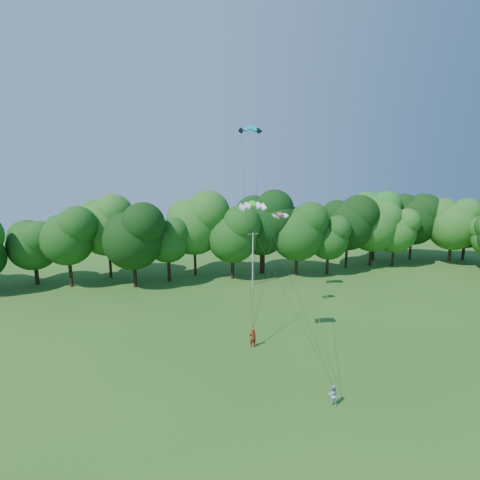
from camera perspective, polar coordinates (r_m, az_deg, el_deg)
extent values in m
plane|color=#275A18|center=(27.45, 8.59, -27.82)|extent=(160.00, 160.00, 0.00)
cylinder|color=#B1B1A8|center=(53.57, 1.96, -2.89)|extent=(0.19, 0.19, 7.69)
cube|color=#B1B1A8|center=(52.76, 1.99, 0.95)|extent=(1.52, 0.40, 0.08)
imported|color=#A22214|center=(37.07, 1.94, -14.64)|extent=(0.72, 0.51, 1.88)
imported|color=#ACC9EF|center=(30.39, 13.99, -21.90)|extent=(0.91, 0.82, 1.53)
cube|color=#05ACA0|center=(43.15, 1.48, 16.73)|extent=(2.51, 1.27, 0.62)
cube|color=#3DDD21|center=(32.85, 1.92, 5.52)|extent=(2.42, 1.28, 0.46)
cube|color=#E43F70|center=(41.83, 6.19, 3.91)|extent=(1.82, 1.12, 0.32)
cylinder|color=black|center=(59.56, 3.61, -2.89)|extent=(0.43, 0.43, 4.68)
ellipsoid|color=black|center=(58.30, 3.69, 2.98)|extent=(9.35, 9.35, 10.20)
cylinder|color=#361E15|center=(71.55, 19.64, -1.12)|extent=(0.50, 0.50, 4.52)
ellipsoid|color=#1E611D|center=(70.52, 19.98, 3.60)|extent=(9.05, 9.05, 9.87)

